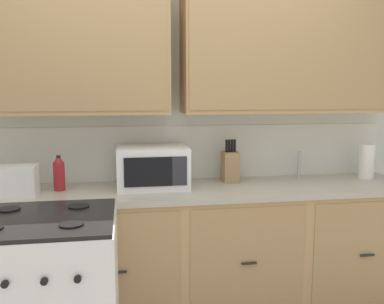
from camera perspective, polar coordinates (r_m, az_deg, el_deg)
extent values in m
cube|color=silver|center=(3.11, -2.66, 1.61)|extent=(4.48, 0.05, 2.41)
cube|color=silver|center=(3.10, -2.58, -0.10)|extent=(3.28, 0.01, 0.40)
cube|color=tan|center=(2.94, -19.41, 14.12)|extent=(1.59, 0.34, 0.95)
cube|color=#A58052|center=(2.77, -20.06, 14.49)|extent=(1.56, 0.01, 0.89)
cube|color=tan|center=(3.13, 13.71, 13.94)|extent=(1.59, 0.34, 0.95)
cube|color=#A58052|center=(2.98, 15.06, 14.22)|extent=(1.56, 0.01, 0.89)
cube|color=tan|center=(2.97, -1.82, -13.00)|extent=(3.28, 0.60, 0.78)
cube|color=#A88354|center=(2.67, -10.02, -15.67)|extent=(0.75, 0.01, 0.71)
cube|color=black|center=(2.66, -10.02, -15.91)|extent=(0.10, 0.01, 0.01)
cube|color=#A88354|center=(2.78, 7.74, -14.64)|extent=(0.75, 0.01, 0.71)
cube|color=black|center=(2.77, 7.82, -14.87)|extent=(0.10, 0.01, 0.01)
cube|color=#A88354|center=(3.11, 22.74, -12.71)|extent=(0.75, 0.01, 0.71)
cube|color=black|center=(3.10, 22.87, -12.90)|extent=(0.10, 0.01, 0.01)
cube|color=#ADA899|center=(2.85, -1.85, -5.34)|extent=(3.31, 0.63, 0.04)
cube|color=#A8AAAF|center=(3.14, 15.65, -4.27)|extent=(0.56, 0.38, 0.02)
cube|color=black|center=(2.25, -20.28, -8.63)|extent=(0.74, 0.65, 0.02)
cylinder|color=black|center=(2.07, -16.17, -9.53)|extent=(0.12, 0.12, 0.01)
cylinder|color=black|center=(2.44, -23.77, -7.20)|extent=(0.12, 0.12, 0.01)
cylinder|color=black|center=(2.37, -15.26, -7.20)|extent=(0.12, 0.12, 0.01)
cylinder|color=black|center=(2.02, -24.23, -16.17)|extent=(0.03, 0.02, 0.03)
cylinder|color=black|center=(1.98, -19.57, -16.35)|extent=(0.03, 0.02, 0.03)
cylinder|color=black|center=(1.96, -15.38, -16.43)|extent=(0.03, 0.02, 0.03)
cube|color=white|center=(2.86, -5.43, -2.03)|extent=(0.48, 0.36, 0.28)
cube|color=black|center=(2.68, -6.01, -2.74)|extent=(0.31, 0.01, 0.19)
cube|color=#28282D|center=(2.70, -1.70, -2.62)|extent=(0.10, 0.01, 0.19)
cube|color=white|center=(2.84, -23.18, -3.66)|extent=(0.28, 0.18, 0.19)
cube|color=black|center=(2.84, -24.26, -1.87)|extent=(0.02, 0.13, 0.01)
cube|color=black|center=(2.82, -22.29, -1.84)|extent=(0.02, 0.13, 0.01)
cube|color=#9C794E|center=(3.04, 5.22, -2.02)|extent=(0.11, 0.14, 0.22)
cylinder|color=black|center=(3.00, 4.75, 0.85)|extent=(0.02, 0.02, 0.09)
cylinder|color=black|center=(3.00, 5.12, 0.86)|extent=(0.02, 0.02, 0.09)
cylinder|color=black|center=(3.01, 5.49, 0.87)|extent=(0.02, 0.02, 0.09)
cylinder|color=black|center=(3.01, 5.86, 0.87)|extent=(0.02, 0.02, 0.09)
cylinder|color=#B2B5BA|center=(3.28, 14.41, -1.65)|extent=(0.02, 0.02, 0.20)
cylinder|color=white|center=(3.40, 22.81, -1.18)|extent=(0.12, 0.12, 0.26)
cylinder|color=maroon|center=(2.89, -17.71, -3.20)|extent=(0.07, 0.07, 0.19)
cone|color=maroon|center=(2.87, -17.81, -0.89)|extent=(0.07, 0.07, 0.05)
cylinder|color=black|center=(2.87, -17.83, -0.59)|extent=(0.03, 0.03, 0.02)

